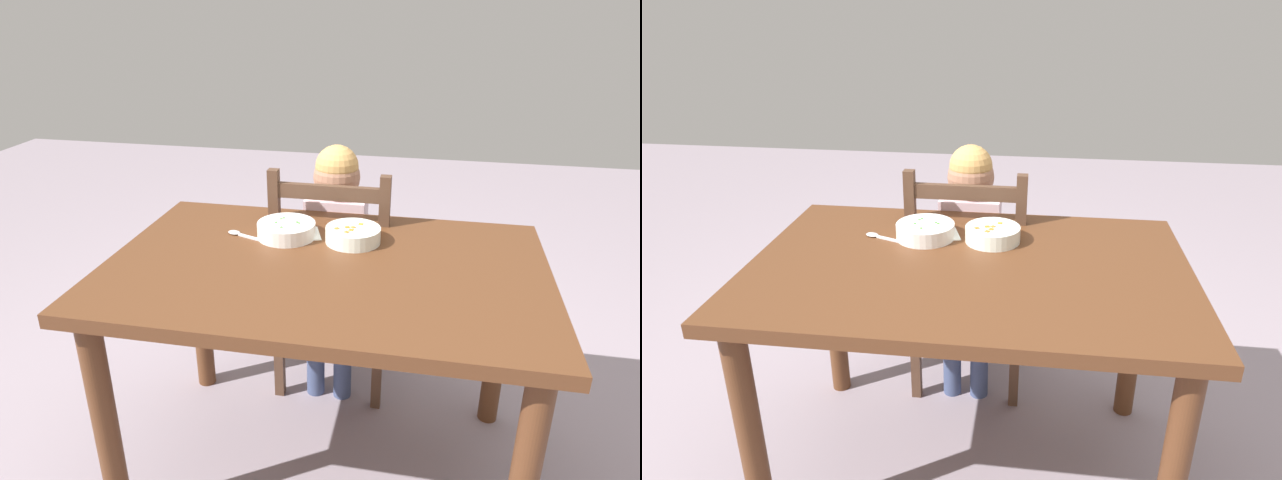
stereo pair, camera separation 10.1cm
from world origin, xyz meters
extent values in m
plane|color=gray|center=(0.00, 0.00, 0.00)|extent=(8.00, 8.00, 0.00)
cube|color=#57311B|center=(0.00, 0.00, 0.73)|extent=(1.27, 0.84, 0.04)
cylinder|color=#57311B|center=(-0.56, -0.34, 0.36)|extent=(0.07, 0.07, 0.71)
cylinder|color=#57311B|center=(0.56, -0.34, 0.36)|extent=(0.07, 0.07, 0.71)
cylinder|color=#57311B|center=(-0.56, 0.34, 0.36)|extent=(0.07, 0.07, 0.71)
cylinder|color=#57311B|center=(0.56, 0.34, 0.36)|extent=(0.07, 0.07, 0.71)
cube|color=#4F3525|center=(-0.05, 0.52, 0.46)|extent=(0.42, 0.42, 0.02)
cube|color=#4F3525|center=(0.14, 0.71, 0.22)|extent=(0.04, 0.04, 0.45)
cube|color=#4F3525|center=(-0.24, 0.71, 0.22)|extent=(0.04, 0.04, 0.45)
cube|color=#4F3525|center=(0.14, 0.33, 0.22)|extent=(0.04, 0.04, 0.45)
cube|color=#4F3525|center=(-0.24, 0.33, 0.22)|extent=(0.04, 0.04, 0.45)
cube|color=#4F3525|center=(0.14, 0.33, 0.70)|extent=(0.04, 0.04, 0.46)
cube|color=#4F3525|center=(-0.24, 0.33, 0.70)|extent=(0.04, 0.04, 0.46)
cube|color=#4F3525|center=(-0.05, 0.33, 0.86)|extent=(0.36, 0.03, 0.05)
cube|color=#4F3525|center=(-0.05, 0.33, 0.72)|extent=(0.36, 0.03, 0.05)
cube|color=silver|center=(-0.05, 0.49, 0.63)|extent=(0.22, 0.14, 0.32)
sphere|color=#AB7559|center=(-0.05, 0.49, 0.86)|extent=(0.17, 0.17, 0.17)
sphere|color=tan|center=(-0.05, 0.49, 0.90)|extent=(0.16, 0.16, 0.16)
cylinder|color=#3F4C72|center=(-0.11, 0.37, 0.23)|extent=(0.07, 0.07, 0.47)
cylinder|color=#3F4C72|center=(0.00, 0.37, 0.23)|extent=(0.07, 0.07, 0.47)
cylinder|color=silver|center=(-0.18, 0.39, 0.71)|extent=(0.06, 0.24, 0.13)
cylinder|color=silver|center=(0.08, 0.39, 0.71)|extent=(0.06, 0.24, 0.13)
cylinder|color=white|center=(-0.16, 0.17, 0.78)|extent=(0.19, 0.19, 0.05)
cylinder|color=white|center=(-0.16, 0.17, 0.76)|extent=(0.08, 0.08, 0.01)
cylinder|color=green|center=(-0.16, 0.17, 0.79)|extent=(0.15, 0.15, 0.03)
sphere|color=green|center=(-0.12, 0.17, 0.80)|extent=(0.01, 0.01, 0.01)
sphere|color=#3A8F29|center=(-0.13, 0.18, 0.80)|extent=(0.01, 0.01, 0.01)
sphere|color=green|center=(-0.18, 0.20, 0.80)|extent=(0.01, 0.01, 0.01)
sphere|color=green|center=(-0.19, 0.17, 0.80)|extent=(0.01, 0.01, 0.01)
sphere|color=green|center=(-0.18, 0.21, 0.80)|extent=(0.01, 0.01, 0.01)
sphere|color=green|center=(-0.16, 0.13, 0.80)|extent=(0.01, 0.01, 0.01)
cylinder|color=white|center=(0.06, 0.17, 0.78)|extent=(0.17, 0.17, 0.05)
cylinder|color=white|center=(0.06, 0.17, 0.76)|extent=(0.08, 0.08, 0.01)
cylinder|color=orange|center=(0.06, 0.17, 0.79)|extent=(0.14, 0.14, 0.03)
cube|color=orange|center=(0.04, 0.13, 0.80)|extent=(0.02, 0.02, 0.01)
cube|color=orange|center=(0.05, 0.15, 0.80)|extent=(0.02, 0.02, 0.01)
cube|color=orange|center=(0.01, 0.15, 0.80)|extent=(0.02, 0.02, 0.01)
cube|color=orange|center=(0.04, 0.17, 0.80)|extent=(0.02, 0.02, 0.01)
cube|color=orange|center=(0.06, 0.17, 0.80)|extent=(0.02, 0.02, 0.01)
cube|color=orange|center=(0.08, 0.20, 0.80)|extent=(0.01, 0.01, 0.01)
cube|color=silver|center=(-0.27, 0.13, 0.76)|extent=(0.09, 0.05, 0.00)
ellipsoid|color=silver|center=(-0.33, 0.16, 0.76)|extent=(0.05, 0.04, 0.01)
cube|color=white|center=(-0.12, 0.19, 0.76)|extent=(0.15, 0.14, 0.00)
camera|label=1|loc=(0.28, -1.46, 1.47)|focal=32.13mm
camera|label=2|loc=(0.18, -1.48, 1.47)|focal=32.13mm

